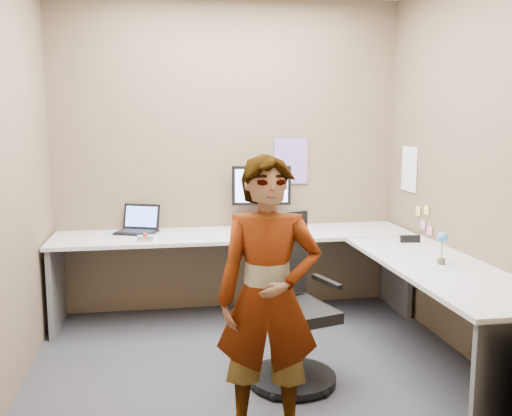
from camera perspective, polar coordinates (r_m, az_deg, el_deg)
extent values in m
plane|color=#2A2B30|center=(4.04, -0.23, -15.44)|extent=(3.00, 3.00, 0.00)
plane|color=brown|center=(4.99, -2.70, 5.20)|extent=(3.00, 0.00, 3.00)
plane|color=brown|center=(4.22, 20.36, 4.02)|extent=(0.00, 2.70, 2.70)
plane|color=brown|center=(3.76, -23.46, 3.34)|extent=(0.00, 2.70, 2.70)
cube|color=#B2B2B2|center=(4.75, -2.17, -2.70)|extent=(2.96, 0.65, 0.03)
cube|color=#B2B2B2|center=(3.88, 18.07, -5.75)|extent=(0.65, 1.91, 0.03)
cube|color=#59595B|center=(4.87, -19.34, -7.34)|extent=(0.04, 0.60, 0.70)
cube|color=#59595B|center=(5.21, 13.84, -6.03)|extent=(0.04, 0.60, 0.70)
cube|color=red|center=(4.93, 0.58, -1.73)|extent=(0.34, 0.26, 0.06)
cube|color=black|center=(4.92, 0.58, -1.28)|extent=(0.22, 0.17, 0.02)
cube|color=black|center=(4.93, 0.53, -0.42)|extent=(0.06, 0.05, 0.13)
cube|color=black|center=(4.90, 0.54, 2.26)|extent=(0.51, 0.08, 0.34)
cube|color=#8BACF1|center=(4.87, 0.56, 2.23)|extent=(0.45, 0.04, 0.28)
cube|color=black|center=(4.84, -11.87, -2.39)|extent=(0.38, 0.33, 0.02)
cube|color=black|center=(4.92, -11.37, -0.83)|extent=(0.32, 0.18, 0.21)
cube|color=#4572DC|center=(4.92, -11.37, -0.83)|extent=(0.28, 0.15, 0.17)
cube|color=#B7B7BC|center=(4.50, -11.02, -3.02)|extent=(0.12, 0.08, 0.04)
sphere|color=#B2220B|center=(4.48, -11.03, -2.68)|extent=(0.04, 0.04, 0.04)
cone|color=white|center=(4.69, 0.97, -2.27)|extent=(0.10, 0.10, 0.06)
cube|color=black|center=(4.54, 15.15, -2.99)|extent=(0.15, 0.06, 0.05)
cylinder|color=brown|center=(3.92, 18.04, -5.08)|extent=(0.05, 0.05, 0.04)
cylinder|color=#338C3F|center=(3.90, 18.10, -3.79)|extent=(0.01, 0.01, 0.14)
sphere|color=#418EE6|center=(3.88, 18.15, -2.78)|extent=(0.07, 0.07, 0.07)
cube|color=#846BB7|center=(5.07, 3.51, 4.69)|extent=(0.30, 0.01, 0.40)
cube|color=white|center=(5.02, 15.08, 3.79)|extent=(0.01, 0.28, 0.38)
cube|color=#F2E059|center=(4.74, 16.69, -0.21)|extent=(0.01, 0.07, 0.07)
cube|color=pink|center=(4.80, 16.36, -1.65)|extent=(0.01, 0.07, 0.07)
cube|color=pink|center=(4.70, 16.99, -2.15)|extent=(0.01, 0.07, 0.07)
cube|color=#F2E059|center=(4.87, 15.90, -0.29)|extent=(0.01, 0.07, 0.07)
cylinder|color=black|center=(3.79, 3.62, -16.55)|extent=(0.56, 0.56, 0.04)
cylinder|color=black|center=(3.70, 3.65, -13.48)|extent=(0.06, 0.06, 0.40)
cube|color=black|center=(3.62, 3.68, -10.41)|extent=(0.57, 0.57, 0.07)
cube|color=black|center=(3.72, 2.04, -4.63)|extent=(0.43, 0.17, 0.55)
cube|color=black|center=(3.46, 0.09, -8.38)|extent=(0.12, 0.30, 0.03)
cube|color=black|center=(3.70, 7.09, -7.31)|extent=(0.12, 0.30, 0.03)
imported|color=#999399|center=(2.99, 1.25, -9.04)|extent=(0.59, 0.44, 1.49)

